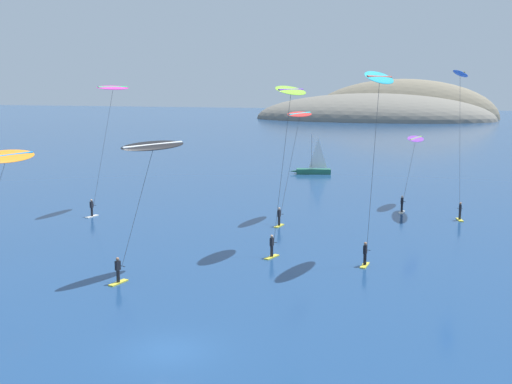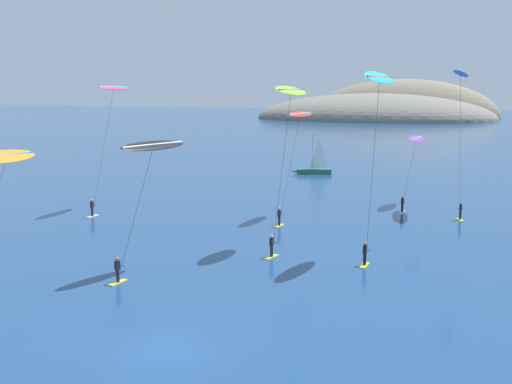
% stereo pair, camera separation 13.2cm
% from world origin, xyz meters
% --- Properties ---
extents(ground_plane, '(600.00, 600.00, 0.00)m').
position_xyz_m(ground_plane, '(0.00, 0.00, 0.00)').
color(ground_plane, navy).
extents(headland_island, '(86.06, 50.70, 28.80)m').
position_xyz_m(headland_island, '(-10.87, 211.33, 0.00)').
color(headland_island, '#7A705B').
rests_on(headland_island, ground).
extents(sailboat_near, '(5.95, 2.55, 5.70)m').
position_xyz_m(sailboat_near, '(-6.41, 61.89, 0.64)').
color(sailboat_near, '#23664C').
rests_on(sailboat_near, ground).
extents(kitesurfer_blue, '(2.04, 8.90, 13.98)m').
position_xyz_m(kitesurfer_blue, '(12.90, 39.85, 12.65)').
color(kitesurfer_blue, yellow).
rests_on(kitesurfer_blue, ground).
extents(kitesurfer_magenta, '(1.46, 8.05, 12.47)m').
position_xyz_m(kitesurfer_magenta, '(-20.00, 30.63, 11.15)').
color(kitesurfer_magenta, silver).
rests_on(kitesurfer_magenta, ground).
extents(kitesurfer_orange, '(2.28, 6.88, 7.79)m').
position_xyz_m(kitesurfer_orange, '(-18.91, 12.91, 6.86)').
color(kitesurfer_orange, red).
rests_on(kitesurfer_orange, ground).
extents(kitesurfer_cyan, '(2.34, 5.88, 13.52)m').
position_xyz_m(kitesurfer_cyan, '(7.37, 19.27, 12.09)').
color(kitesurfer_cyan, yellow).
rests_on(kitesurfer_cyan, ground).
extents(kitesurfer_black, '(3.01, 6.79, 8.89)m').
position_xyz_m(kitesurfer_black, '(-6.46, 11.64, 7.85)').
color(kitesurfer_black, yellow).
rests_on(kitesurfer_black, ground).
extents(kitesurfer_lime, '(2.29, 6.67, 12.51)m').
position_xyz_m(kitesurfer_lime, '(0.66, 20.66, 11.21)').
color(kitesurfer_lime, yellow).
rests_on(kitesurfer_lime, ground).
extents(kitesurfer_purple, '(2.20, 8.07, 7.28)m').
position_xyz_m(kitesurfer_purple, '(8.75, 41.61, 6.41)').
color(kitesurfer_purple, silver).
rests_on(kitesurfer_purple, ground).
extents(kitesurfer_red, '(2.02, 8.25, 10.06)m').
position_xyz_m(kitesurfer_red, '(-1.36, 32.09, 8.97)').
color(kitesurfer_red, yellow).
rests_on(kitesurfer_red, ground).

